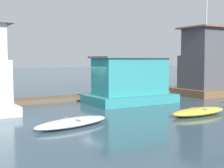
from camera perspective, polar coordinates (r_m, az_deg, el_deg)
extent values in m
plane|color=#385160|center=(20.77, -1.41, -3.67)|extent=(200.00, 200.00, 0.00)
cube|color=brown|center=(23.41, -5.05, -2.40)|extent=(33.80, 1.74, 0.30)
cube|color=teal|center=(21.40, 3.35, -2.66)|extent=(5.89, 3.48, 0.58)
cube|color=teal|center=(21.27, 3.37, 1.40)|extent=(4.80, 2.39, 2.46)
cube|color=slate|center=(21.24, 3.38, 4.88)|extent=(5.10, 2.69, 0.12)
cube|color=brown|center=(27.78, 17.63, -1.25)|extent=(5.96, 4.02, 0.56)
cube|color=#4C4C51|center=(27.67, 17.71, 2.14)|extent=(4.95, 3.01, 2.73)
cube|color=#4C4C51|center=(27.69, 17.83, 7.23)|extent=(4.54, 2.60, 2.20)
cube|color=brown|center=(27.78, 17.88, 9.62)|extent=(5.25, 3.31, 0.12)
cylinder|color=#B2B2B7|center=(27.43, 16.91, 13.07)|extent=(0.12, 0.12, 3.07)
ellipsoid|color=white|center=(13.90, -7.28, -7.00)|extent=(3.99, 2.15, 0.35)
cube|color=#997F60|center=(13.88, -7.29, -6.50)|extent=(0.42, 1.07, 0.08)
ellipsoid|color=yellow|center=(17.16, 15.57, -4.88)|extent=(3.76, 1.39, 0.39)
cube|color=#997F60|center=(17.14, 15.58, -4.43)|extent=(0.21, 1.03, 0.08)
cylinder|color=brown|center=(28.50, 14.96, 0.22)|extent=(0.25, 0.25, 1.83)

